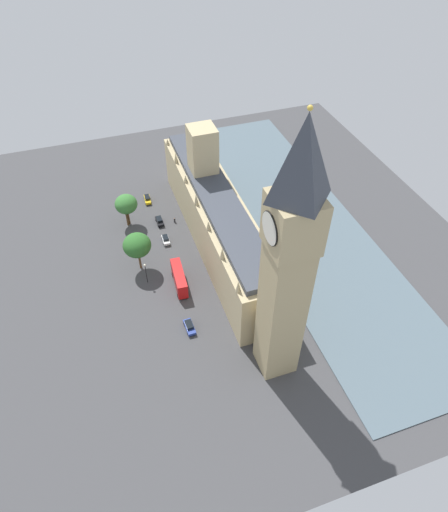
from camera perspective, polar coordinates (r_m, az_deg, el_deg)
The scene contains 14 objects.
ground_plane at distance 125.04m, azimuth -1.64°, elevation 1.35°, with size 138.45×138.45×0.00m, color #424244.
river_thames at distance 133.73m, azimuth 10.00°, elevation 4.02°, with size 31.09×124.61×0.25m, color slate.
parliament_building at distance 120.49m, azimuth -0.99°, elevation 5.00°, with size 12.23×68.45×29.28m.
clock_tower at distance 77.55m, azimuth 8.14°, elevation -0.92°, with size 8.26×8.26×59.19m.
car_yellow_cab_midblock at distance 142.00m, azimuth -9.71°, elevation 7.17°, with size 2.04×4.60×1.74m.
car_black_by_river_gate at distance 133.04m, azimuth -8.21°, elevation 4.46°, with size 1.93×4.44×1.74m.
car_white_trailing at distance 126.62m, azimuth -7.43°, elevation 2.11°, with size 1.94×4.06×1.74m.
double_decker_bus_far_end at distance 113.17m, azimuth -5.73°, elevation -2.82°, with size 3.21×10.64×4.75m.
car_blue_kerbside at distance 105.48m, azimuth -4.42°, elevation -8.92°, with size 2.06×4.63×1.74m.
pedestrian_near_tower at distance 132.89m, azimuth -6.30°, elevation 4.53°, with size 0.60×0.67×1.60m.
plane_tree_opposite_hall at distance 130.11m, azimuth -12.54°, elevation 6.35°, with size 5.06×5.06×9.54m.
plane_tree_corner at distance 115.36m, azimuth -11.01°, elevation 1.34°, with size 7.19×7.19×11.12m.
plane_tree_under_trees at distance 130.60m, azimuth -12.34°, elevation 6.46°, with size 6.37×6.37×9.89m.
street_lamp_leading at distance 113.62m, azimuth -9.95°, elevation -1.76°, with size 0.56×0.56×6.53m.
Camera 1 is at (26.06, 87.82, 85.12)m, focal length 31.45 mm.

